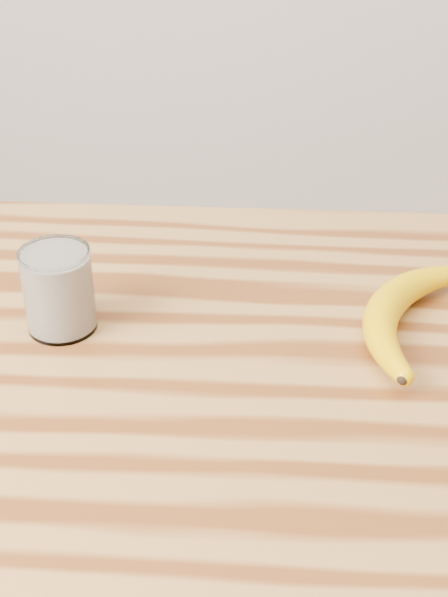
# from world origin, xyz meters

# --- Properties ---
(table) EXTENTS (1.20, 0.80, 0.90)m
(table) POSITION_xyz_m (0.00, 0.00, 0.77)
(table) COLOR #A16D36
(table) RESTS_ON ground
(smoothie_glass) EXTENTS (0.07, 0.07, 0.09)m
(smoothie_glass) POSITION_xyz_m (-0.15, 0.13, 0.94)
(smoothie_glass) COLOR white
(smoothie_glass) RESTS_ON table
(banana) EXTENTS (0.22, 0.31, 0.04)m
(banana) POSITION_xyz_m (0.17, 0.16, 0.92)
(banana) COLOR #E1A500
(banana) RESTS_ON table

